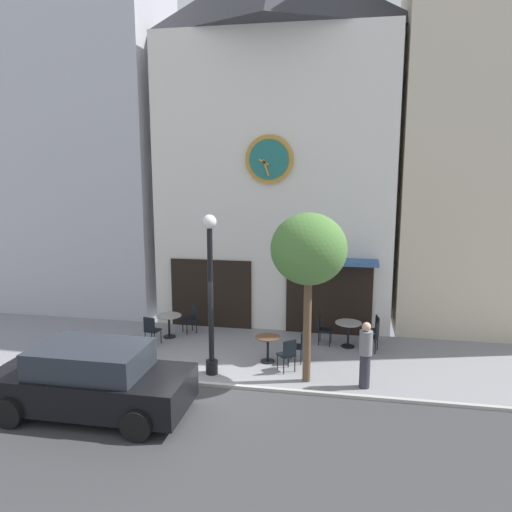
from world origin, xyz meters
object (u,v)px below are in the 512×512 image
Objects in this scene: cafe_table_near_door at (348,329)px; cafe_chair_near_tree at (374,328)px; cafe_chair_by_entrance at (288,353)px; cafe_chair_under_awning at (322,327)px; cafe_chair_near_lamp at (151,329)px; cafe_chair_outer at (299,344)px; street_tree at (309,251)px; cafe_table_leftmost at (268,344)px; parked_car_black at (92,380)px; cafe_chair_curbside at (374,335)px; street_lamp at (211,295)px; cafe_table_near_curb at (169,321)px; cafe_chair_corner at (192,317)px; pedestrian_grey at (365,354)px.

cafe_chair_near_tree is at bearing 22.09° from cafe_table_near_door.
cafe_chair_by_entrance and cafe_chair_under_awning have the same top height.
cafe_chair_by_entrance is 4.48m from cafe_chair_near_lamp.
cafe_chair_under_awning is 1.00× the size of cafe_chair_outer.
street_tree reaches higher than cafe_table_leftmost.
cafe_table_leftmost is at bearing -171.25° from cafe_chair_outer.
cafe_chair_under_awning is 0.21× the size of parked_car_black.
cafe_chair_by_entrance is at bearing -125.48° from cafe_table_near_door.
cafe_chair_curbside is at bearing 39.73° from cafe_chair_by_entrance.
street_lamp reaches higher than cafe_table_near_curb.
cafe_chair_near_tree is (6.64, 1.28, 0.00)m from cafe_chair_near_lamp.
street_lamp is at bearing -166.21° from cafe_chair_by_entrance.
cafe_chair_curbside is 1.00× the size of cafe_chair_corner.
cafe_table_near_curb is at bearing -176.87° from cafe_chair_under_awning.
cafe_chair_by_entrance is (-0.54, 0.47, -2.83)m from street_tree.
pedestrian_grey is (3.92, -0.11, -1.27)m from street_lamp.
parked_car_black is at bearing -138.78° from cafe_chair_near_tree.
cafe_table_near_curb is 0.87× the size of cafe_chair_corner.
street_tree is at bearing -28.48° from cafe_table_near_curb.
parked_car_black is at bearing -157.83° from pedestrian_grey.
pedestrian_grey reaches higher than cafe_table_near_door.
cafe_chair_under_awning is at bearing -4.19° from cafe_chair_corner.
cafe_chair_under_awning is at bearing 3.13° from cafe_table_near_curb.
parked_car_black reaches higher than cafe_chair_by_entrance.
pedestrian_grey reaches higher than cafe_table_near_curb.
cafe_table_leftmost is at bearing -143.72° from cafe_table_near_door.
cafe_table_near_door is (3.50, 2.66, -1.56)m from street_lamp.
cafe_chair_under_awning is at bearing 48.12° from parked_car_black.
street_tree is at bearing -75.29° from cafe_chair_outer.
cafe_table_near_curb is at bearing 151.52° from street_tree.
pedestrian_grey is at bearing -67.34° from cafe_chair_under_awning.
cafe_chair_by_entrance is 1.00× the size of cafe_chair_corner.
cafe_table_leftmost is at bearing -35.20° from cafe_chair_corner.
street_lamp is at bearing -179.85° from street_tree.
pedestrian_grey is 6.40m from parked_car_black.
cafe_chair_near_tree is at bearing -0.91° from cafe_chair_corner.
cafe_table_leftmost is 0.86m from cafe_chair_by_entrance.
cafe_table_near_curb is 0.87× the size of cafe_chair_curbside.
cafe_chair_outer and cafe_chair_near_lamp have the same top height.
cafe_chair_near_tree is 0.21× the size of parked_car_black.
street_tree is 4.76× the size of cafe_chair_near_tree.
street_lamp reaches higher than cafe_chair_near_lamp.
cafe_chair_outer is (2.17, 1.19, -1.60)m from street_lamp.
cafe_table_near_door is at bearing 9.42° from cafe_chair_near_lamp.
cafe_chair_by_entrance is at bearing -107.55° from cafe_chair_outer.
pedestrian_grey is at bearing -24.11° from cafe_table_leftmost.
cafe_chair_outer is (-1.33, -1.47, -0.04)m from cafe_table_near_door.
cafe_chair_near_lamp reaches higher than cafe_table_leftmost.
parked_car_black reaches higher than cafe_chair_near_tree.
cafe_chair_near_lamp reaches higher than cafe_table_near_curb.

